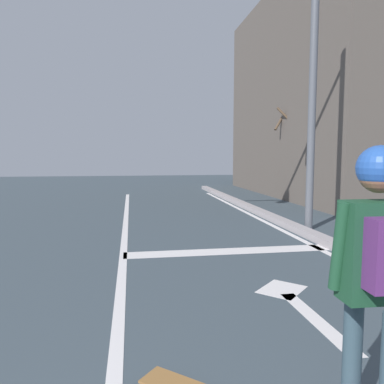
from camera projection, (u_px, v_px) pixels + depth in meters
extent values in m
cube|color=silver|center=(123.00, 266.00, 5.45)|extent=(0.12, 20.00, 0.01)
cube|color=silver|center=(334.00, 256.00, 5.98)|extent=(0.12, 20.00, 0.01)
cube|color=silver|center=(228.00, 251.00, 6.27)|extent=(3.45, 0.40, 0.01)
cube|color=silver|center=(316.00, 320.00, 3.66)|extent=(0.16, 1.40, 0.01)
cube|color=silver|center=(282.00, 289.00, 4.49)|extent=(0.71, 0.71, 0.01)
cube|color=#A39B9C|center=(348.00, 251.00, 6.01)|extent=(0.24, 24.00, 0.14)
cylinder|color=#374E5C|center=(352.00, 351.00, 2.21)|extent=(0.11, 0.11, 0.75)
cube|color=#1D4A2F|center=(376.00, 251.00, 1.97)|extent=(0.36, 0.19, 0.53)
cylinder|color=#1D4A2F|center=(340.00, 246.00, 1.98)|extent=(0.07, 0.14, 0.49)
sphere|color=#925E45|center=(380.00, 173.00, 1.93)|extent=(0.21, 0.21, 0.21)
sphere|color=#2654AB|center=(380.00, 168.00, 1.93)|extent=(0.23, 0.23, 0.23)
cube|color=#B2B2B7|center=(164.00, 382.00, 2.55)|extent=(0.15, 0.16, 0.01)
cylinder|color=#292D2D|center=(172.00, 380.00, 2.64)|extent=(0.06, 0.06, 0.06)
cylinder|color=#5A5D65|center=(313.00, 92.00, 7.80)|extent=(0.16, 0.16, 5.81)
cylinder|color=brown|center=(288.00, 164.00, 13.33)|extent=(0.24, 0.24, 2.55)
cylinder|color=brown|center=(294.00, 119.00, 13.38)|extent=(0.40, 0.54, 0.92)
cylinder|color=brown|center=(282.00, 118.00, 13.38)|extent=(0.76, 0.58, 0.92)
cylinder|color=brown|center=(287.00, 118.00, 12.91)|extent=(0.68, 0.51, 0.78)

